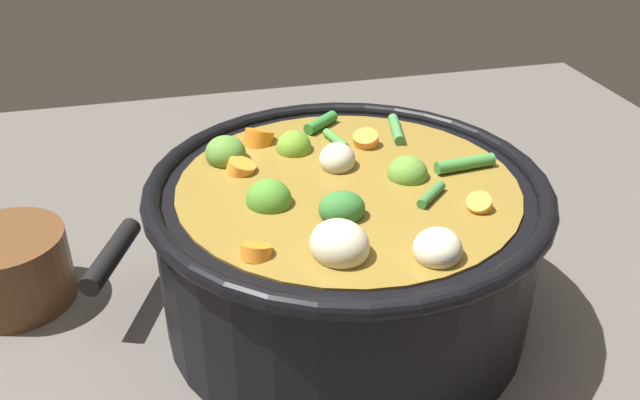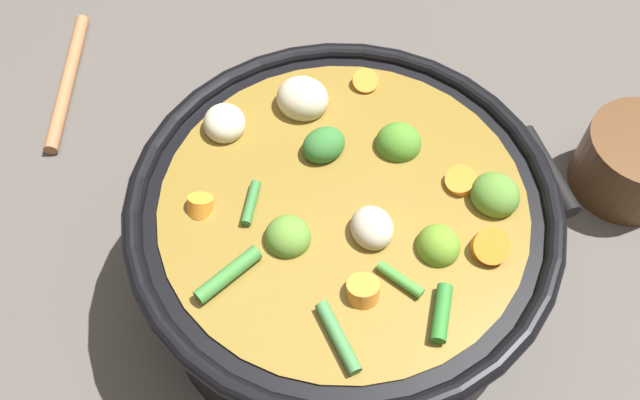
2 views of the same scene
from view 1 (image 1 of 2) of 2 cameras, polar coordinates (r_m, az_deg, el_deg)
ground_plane at (r=0.62m, az=2.08°, el=-9.14°), size 1.10×1.10×0.00m
cooking_pot at (r=0.57m, az=2.19°, el=-3.69°), size 0.32×0.32×0.15m
small_saucepan at (r=0.66m, az=-24.11°, el=-5.21°), size 0.13×0.17×0.07m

